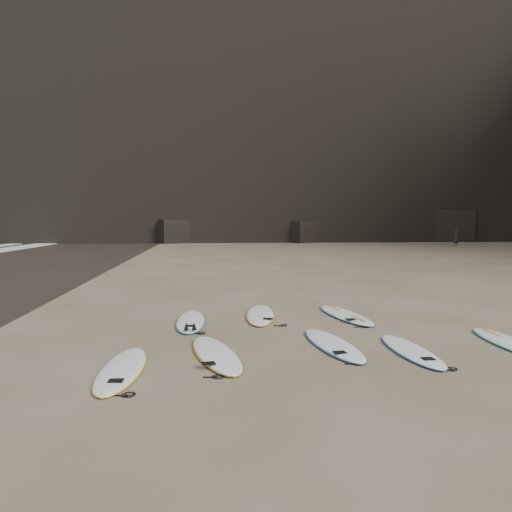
# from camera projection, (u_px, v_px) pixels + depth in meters

# --- Properties ---
(ground) EXTENTS (240.00, 240.00, 0.00)m
(ground) POSITION_uv_depth(u_px,v_px,m) (346.00, 347.00, 9.16)
(ground) COLOR #897559
(ground) RESTS_ON ground
(headland) EXTENTS (170.00, 101.00, 63.47)m
(headland) POSITION_uv_depth(u_px,v_px,m) (427.00, 62.00, 58.61)
(headland) COLOR black
(headland) RESTS_ON ground
(surfboard_0) EXTENTS (0.72, 2.54, 0.09)m
(surfboard_0) POSITION_uv_depth(u_px,v_px,m) (122.00, 368.00, 7.69)
(surfboard_0) COLOR white
(surfboard_0) RESTS_ON ground
(surfboard_1) EXTENTS (1.11, 2.71, 0.09)m
(surfboard_1) POSITION_uv_depth(u_px,v_px,m) (216.00, 353.00, 8.57)
(surfboard_1) COLOR white
(surfboard_1) RESTS_ON ground
(surfboard_2) EXTENTS (0.89, 2.67, 0.09)m
(surfboard_2) POSITION_uv_depth(u_px,v_px,m) (333.00, 344.00, 9.23)
(surfboard_2) COLOR white
(surfboard_2) RESTS_ON ground
(surfboard_3) EXTENTS (0.57, 2.39, 0.09)m
(surfboard_3) POSITION_uv_depth(u_px,v_px,m) (411.00, 350.00, 8.79)
(surfboard_3) COLOR white
(surfboard_3) RESTS_ON ground
(surfboard_4) EXTENTS (0.74, 2.51, 0.09)m
(surfboard_4) POSITION_uv_depth(u_px,v_px,m) (509.00, 342.00, 9.38)
(surfboard_4) COLOR white
(surfboard_4) RESTS_ON ground
(surfboard_5) EXTENTS (0.67, 2.60, 0.09)m
(surfboard_5) POSITION_uv_depth(u_px,v_px,m) (191.00, 321.00, 11.37)
(surfboard_5) COLOR white
(surfboard_5) RESTS_ON ground
(surfboard_6) EXTENTS (0.98, 2.77, 0.10)m
(surfboard_6) POSITION_uv_depth(u_px,v_px,m) (260.00, 314.00, 12.15)
(surfboard_6) COLOR white
(surfboard_6) RESTS_ON ground
(surfboard_7) EXTENTS (1.02, 2.80, 0.10)m
(surfboard_7) POSITION_uv_depth(u_px,v_px,m) (345.00, 315.00, 12.10)
(surfboard_7) COLOR white
(surfboard_7) RESTS_ON ground
(person_a) EXTENTS (0.66, 0.55, 1.54)m
(person_a) POSITION_uv_depth(u_px,v_px,m) (456.00, 238.00, 45.87)
(person_a) COLOR black
(person_a) RESTS_ON ground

